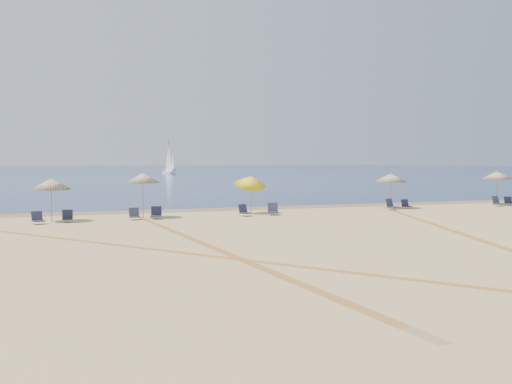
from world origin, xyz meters
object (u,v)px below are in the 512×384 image
chair_4 (134,215)px  chair_11 (509,202)px  umbrella_1 (51,184)px  umbrella_5 (497,175)px  chair_7 (273,210)px  chair_9 (406,205)px  umbrella_3 (250,181)px  chair_6 (244,211)px  umbrella_2 (143,178)px  sailboat_1 (172,164)px  chair_3 (67,217)px  umbrella_4 (391,178)px  chair_8 (391,205)px  chair_10 (497,202)px  chair_5 (156,213)px  chair_2 (38,219)px  sailboat_0 (169,163)px

chair_4 → chair_11: (26.09, 0.82, 0.00)m
umbrella_1 → chair_4: 4.50m
umbrella_5 → chair_7: 17.83m
chair_9 → umbrella_5: bearing=1.2°
chair_4 → umbrella_3: bearing=9.3°
chair_6 → chair_11: (19.90, 0.90, -0.01)m
umbrella_2 → umbrella_3: (6.38, 0.40, -0.24)m
sailboat_1 → umbrella_2: bearing=-105.1°
chair_3 → umbrella_4: bearing=8.1°
umbrella_1 → chair_7: 12.26m
umbrella_4 → chair_3: size_ratio=3.69×
umbrella_5 → chair_8: size_ratio=2.92×
chair_6 → chair_8: bearing=-14.4°
chair_3 → umbrella_2: bearing=13.7°
chair_3 → chair_9: chair_3 is taller
umbrella_5 → umbrella_2: bearing=-177.9°
chair_6 → chair_10: (18.84, 0.84, 0.01)m
chair_10 → sailboat_1: sailboat_1 is taller
chair_3 → chair_8: bearing=5.6°
umbrella_1 → chair_5: bearing=-3.1°
umbrella_5 → chair_2: bearing=-176.0°
chair_5 → sailboat_0: 113.85m
umbrella_2 → chair_10: size_ratio=3.43×
chair_6 → sailboat_1: bearing=60.5°
umbrella_5 → chair_6: size_ratio=3.07×
chair_5 → sailboat_1: sailboat_1 is taller
umbrella_3 → chair_2: (-11.78, -1.64, -1.69)m
chair_9 → sailboat_1: bearing=81.4°
umbrella_4 → chair_11: 9.30m
umbrella_2 → chair_6: bearing=-7.3°
chair_11 → umbrella_4: bearing=-166.8°
umbrella_1 → umbrella_4: bearing=3.8°
umbrella_5 → sailboat_0: bearing=90.8°
chair_3 → chair_11: chair_11 is taller
chair_5 → chair_6: 5.02m
umbrella_2 → chair_5: size_ratio=3.28×
chair_9 → chair_11: size_ratio=0.82×
chair_8 → chair_11: size_ratio=1.11×
umbrella_5 → chair_9: size_ratio=3.98×
umbrella_1 → chair_6: umbrella_1 is taller
chair_4 → chair_7: 7.97m
chair_5 → umbrella_3: bearing=24.4°
sailboat_0 → umbrella_2: bearing=-111.5°
chair_3 → sailboat_0: sailboat_0 is taller
umbrella_3 → chair_4: (-6.95, -1.05, -1.69)m
umbrella_2 → umbrella_4: (16.42, 1.03, -0.19)m
chair_2 → sailboat_1: size_ratio=0.10×
umbrella_5 → chair_4: 25.75m
chair_4 → chair_11: 26.10m
umbrella_4 → chair_7: umbrella_4 is taller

